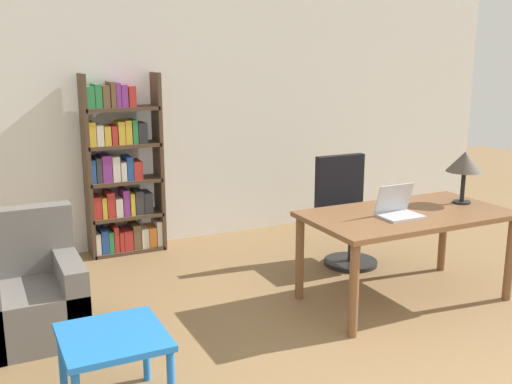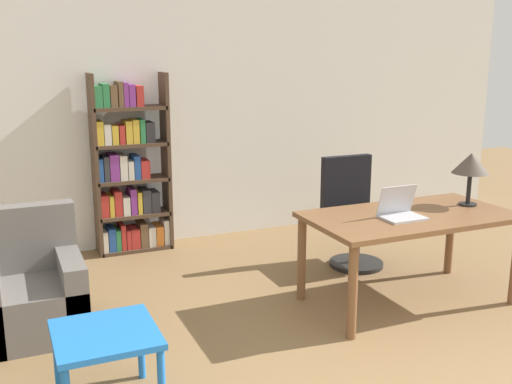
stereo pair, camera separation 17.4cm
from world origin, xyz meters
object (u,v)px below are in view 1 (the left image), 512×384
laptop (398,209)px  office_chair (347,215)px  table_lamp (465,163)px  armchair (30,297)px  side_table_blue (113,346)px  desk (407,223)px  bookshelf (121,174)px

laptop → office_chair: 1.08m
table_lamp → armchair: table_lamp is taller
laptop → side_table_blue: (-2.33, -0.50, -0.39)m
armchair → table_lamp: bearing=-10.1°
table_lamp → side_table_blue: 3.22m
table_lamp → side_table_blue: bearing=-169.0°
office_chair → laptop: bearing=-102.8°
desk → laptop: laptop is taller
side_table_blue → armchair: 1.26m
office_chair → armchair: bearing=-174.2°
side_table_blue → bookshelf: (0.71, 2.74, 0.40)m
laptop → bookshelf: 2.76m
laptop → office_chair: size_ratio=0.31×
desk → laptop: size_ratio=5.11×
laptop → armchair: bearing=165.0°
office_chair → table_lamp: bearing=-59.6°
desk → armchair: bearing=166.9°
desk → armchair: armchair is taller
laptop → bookshelf: bookshelf is taller
table_lamp → side_table_blue: table_lamp is taller
laptop → table_lamp: size_ratio=0.73×
desk → office_chair: size_ratio=1.60×
laptop → armchair: size_ratio=0.36×
table_lamp → bookshelf: 3.21m
desk → bookshelf: bearing=129.1°
laptop → armchair: laptop is taller
desk → side_table_blue: size_ratio=2.88×
side_table_blue → armchair: size_ratio=0.65×
side_table_blue → bookshelf: bookshelf is taller
desk → bookshelf: bookshelf is taller
side_table_blue → bookshelf: 2.85m
desk → laptop: (-0.14, -0.06, 0.14)m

